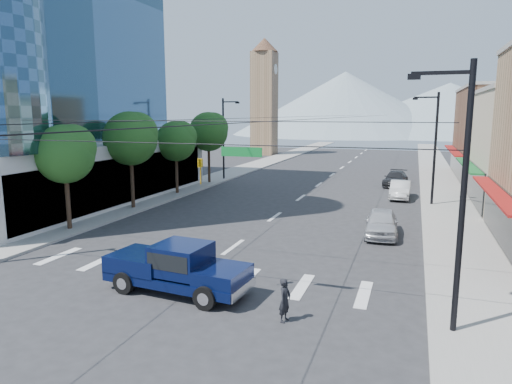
% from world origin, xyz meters
% --- Properties ---
extents(ground, '(160.00, 160.00, 0.00)m').
position_xyz_m(ground, '(0.00, 0.00, 0.00)').
color(ground, '#28282B').
rests_on(ground, ground).
extents(sidewalk_left, '(4.00, 120.00, 0.15)m').
position_xyz_m(sidewalk_left, '(-12.00, 40.00, 0.07)').
color(sidewalk_left, gray).
rests_on(sidewalk_left, ground).
extents(sidewalk_right, '(4.00, 120.00, 0.15)m').
position_xyz_m(sidewalk_right, '(12.00, 40.00, 0.07)').
color(sidewalk_right, gray).
rests_on(sidewalk_right, ground).
extents(clock_tower, '(4.80, 4.80, 20.40)m').
position_xyz_m(clock_tower, '(-16.50, 62.00, 10.64)').
color(clock_tower, '#8C6B4C').
rests_on(clock_tower, ground).
extents(mountain_left, '(80.00, 80.00, 22.00)m').
position_xyz_m(mountain_left, '(-15.00, 150.00, 11.00)').
color(mountain_left, gray).
rests_on(mountain_left, ground).
extents(mountain_right, '(90.00, 90.00, 18.00)m').
position_xyz_m(mountain_right, '(20.00, 160.00, 9.00)').
color(mountain_right, gray).
rests_on(mountain_right, ground).
extents(tree_near, '(3.65, 3.64, 6.71)m').
position_xyz_m(tree_near, '(-11.07, 6.10, 4.99)').
color(tree_near, black).
rests_on(tree_near, ground).
extents(tree_midnear, '(4.09, 4.09, 7.52)m').
position_xyz_m(tree_midnear, '(-11.07, 13.10, 5.59)').
color(tree_midnear, black).
rests_on(tree_midnear, ground).
extents(tree_midfar, '(3.65, 3.64, 6.71)m').
position_xyz_m(tree_midfar, '(-11.07, 20.10, 4.99)').
color(tree_midfar, black).
rests_on(tree_midfar, ground).
extents(tree_far, '(4.09, 4.09, 7.52)m').
position_xyz_m(tree_far, '(-11.07, 27.10, 5.59)').
color(tree_far, black).
rests_on(tree_far, ground).
extents(signal_rig, '(21.80, 0.20, 9.00)m').
position_xyz_m(signal_rig, '(0.19, -1.00, 4.64)').
color(signal_rig, black).
rests_on(signal_rig, ground).
extents(lamp_pole_nw, '(2.00, 0.25, 9.00)m').
position_xyz_m(lamp_pole_nw, '(-10.67, 30.00, 4.94)').
color(lamp_pole_nw, black).
rests_on(lamp_pole_nw, ground).
extents(lamp_pole_ne, '(2.00, 0.25, 9.00)m').
position_xyz_m(lamp_pole_ne, '(10.67, 22.00, 4.94)').
color(lamp_pole_ne, black).
rests_on(lamp_pole_ne, ground).
extents(pickup_truck, '(6.34, 2.83, 2.09)m').
position_xyz_m(pickup_truck, '(0.21, -0.74, 1.09)').
color(pickup_truck, '#071139').
rests_on(pickup_truck, ground).
extents(pedestrian, '(0.49, 0.64, 1.59)m').
position_xyz_m(pedestrian, '(5.18, -1.92, 0.80)').
color(pedestrian, black).
rests_on(pedestrian, ground).
extents(parked_car_near, '(2.14, 4.82, 1.61)m').
position_xyz_m(parked_car_near, '(7.60, 11.23, 0.81)').
color(parked_car_near, silver).
rests_on(parked_car_near, ground).
extents(parked_car_mid, '(1.69, 4.69, 1.54)m').
position_xyz_m(parked_car_mid, '(8.27, 24.58, 0.77)').
color(parked_car_mid, silver).
rests_on(parked_car_mid, ground).
extents(parked_car_far, '(2.55, 5.32, 1.50)m').
position_xyz_m(parked_car_far, '(7.60, 31.72, 0.75)').
color(parked_car_far, '#28272A').
rests_on(parked_car_far, ground).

